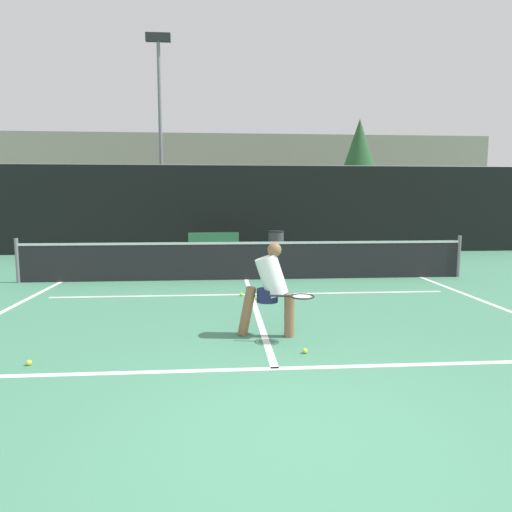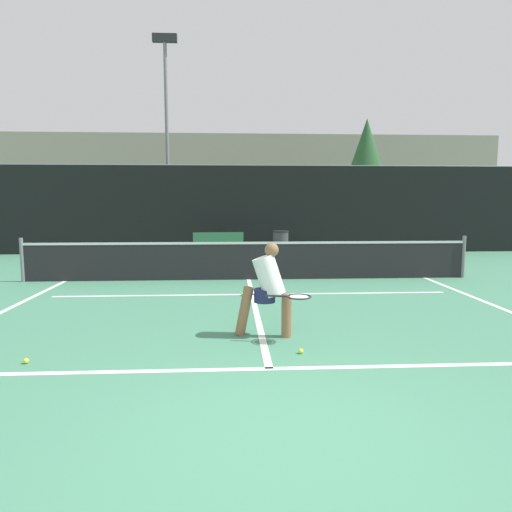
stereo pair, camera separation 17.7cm
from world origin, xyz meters
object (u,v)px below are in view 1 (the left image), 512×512
player_practicing (271,287)px  parked_car (141,230)px  trash_bin (276,244)px  courtside_bench (214,244)px

player_practicing → parked_car: 15.35m
player_practicing → trash_bin: bearing=94.4°
player_practicing → parked_car: bearing=118.3°
trash_bin → parked_car: size_ratio=0.19×
player_practicing → courtside_bench: player_practicing is taller
player_practicing → trash_bin: (1.22, 9.46, -0.28)m
trash_bin → parked_car: 7.68m
trash_bin → courtside_bench: bearing=-177.4°
player_practicing → parked_car: (-4.38, 14.71, -0.13)m
parked_car → courtside_bench: bearing=-57.4°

